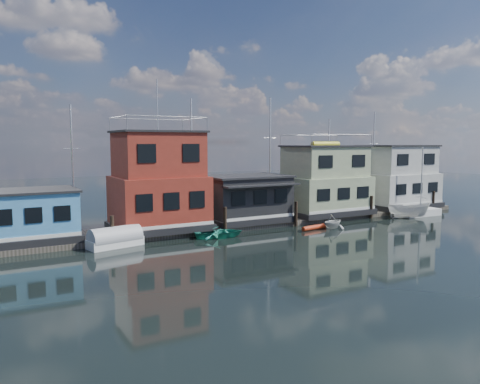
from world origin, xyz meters
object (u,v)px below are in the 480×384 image
red_kayak (314,227)px  dinghy_teal (219,233)px  houseboat_blue (30,216)px  houseboat_dark (245,198)px  day_sailer (420,212)px  tarp_runabout (115,239)px  motorboat (409,211)px  dinghy_white (333,221)px  houseboat_green (325,181)px  houseboat_white (397,178)px  houseboat_red (159,183)px

red_kayak → dinghy_teal: size_ratio=0.71×
houseboat_blue → red_kayak: 22.09m
houseboat_dark → day_sailer: day_sailer is taller
red_kayak → tarp_runabout: bearing=164.9°
tarp_runabout → motorboat: size_ratio=1.01×
houseboat_dark → dinghy_white: houseboat_dark is taller
houseboat_green → dinghy_white: 6.73m
day_sailer → houseboat_green: bearing=158.6°
tarp_runabout → dinghy_white: tarp_runabout is taller
houseboat_green → houseboat_white: (10.00, -0.00, -0.01)m
motorboat → dinghy_white: (-9.92, -0.46, -0.15)m
houseboat_white → houseboat_dark: bearing=-179.9°
houseboat_red → motorboat: size_ratio=2.96×
houseboat_dark → houseboat_green: bearing=0.1°
houseboat_green → day_sailer: bearing=-24.7°
houseboat_green → motorboat: 8.56m
dinghy_teal → tarp_runabout: size_ratio=0.94×
houseboat_green → tarp_runabout: size_ratio=2.08×
houseboat_red → houseboat_white: houseboat_red is taller
houseboat_white → day_sailer: houseboat_white is taller
houseboat_red → houseboat_blue: bearing=-180.0°
houseboat_dark → houseboat_green: 9.07m
houseboat_blue → houseboat_dark: size_ratio=0.86×
houseboat_blue → tarp_runabout: size_ratio=1.58×
red_kayak → houseboat_white: bearing=8.6°
houseboat_white → dinghy_teal: size_ratio=2.22×
dinghy_teal → houseboat_blue: bearing=89.3°
houseboat_blue → houseboat_red: size_ratio=0.54×
dinghy_teal → motorboat: 20.18m
tarp_runabout → motorboat: motorboat is taller
houseboat_red → houseboat_green: (17.00, 0.00, -0.55)m
tarp_runabout → houseboat_white: bearing=-7.2°
tarp_runabout → houseboat_dark: bearing=1.0°
red_kayak → day_sailer: 13.98m
red_kayak → motorboat: size_ratio=0.67×
houseboat_dark → dinghy_white: size_ratio=3.14×
houseboat_dark → red_kayak: bearing=-50.1°
houseboat_red → day_sailer: 26.51m
houseboat_white → dinghy_teal: 24.01m
houseboat_blue → tarp_runabout: houseboat_blue is taller
houseboat_red → dinghy_teal: size_ratio=3.13×
houseboat_red → tarp_runabout: bearing=-145.4°
houseboat_white → dinghy_white: (-13.28, -5.09, -2.92)m
houseboat_green → tarp_runabout: 21.78m
houseboat_red → dinghy_white: (13.72, -5.09, -3.48)m
houseboat_blue → day_sailer: 35.71m
houseboat_green → houseboat_white: 10.00m
houseboat_blue → dinghy_teal: (12.98, -3.70, -1.81)m
dinghy_white → motorboat: bearing=-100.2°
houseboat_green → dinghy_teal: houseboat_green is taller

